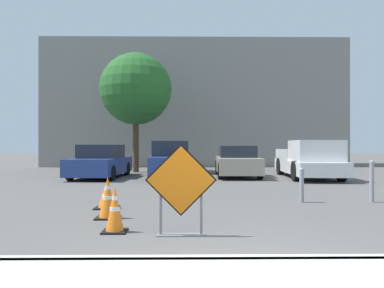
# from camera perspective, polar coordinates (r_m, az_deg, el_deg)

# --- Properties ---
(ground_plane) EXTENTS (96.00, 96.00, 0.00)m
(ground_plane) POSITION_cam_1_polar(r_m,az_deg,el_deg) (14.43, 1.66, -5.84)
(ground_plane) COLOR #565451
(curb_lip) EXTENTS (29.58, 0.20, 0.14)m
(curb_lip) POSITION_cam_1_polar(r_m,az_deg,el_deg) (4.60, 7.22, -17.53)
(curb_lip) COLOR beige
(curb_lip) RESTS_ON ground_plane
(road_closed_sign) EXTENTS (1.14, 0.20, 1.46)m
(road_closed_sign) POSITION_cam_1_polar(r_m,az_deg,el_deg) (5.94, -1.69, -6.60)
(road_closed_sign) COLOR black
(road_closed_sign) RESTS_ON ground_plane
(traffic_cone_nearest) EXTENTS (0.40, 0.40, 0.77)m
(traffic_cone_nearest) POSITION_cam_1_polar(r_m,az_deg,el_deg) (6.40, -11.68, -9.75)
(traffic_cone_nearest) COLOR black
(traffic_cone_nearest) RESTS_ON ground_plane
(traffic_cone_second) EXTENTS (0.45, 0.45, 0.82)m
(traffic_cone_second) POSITION_cam_1_polar(r_m,az_deg,el_deg) (7.59, -12.72, -8.03)
(traffic_cone_second) COLOR black
(traffic_cone_second) RESTS_ON ground_plane
(traffic_cone_third) EXTENTS (0.52, 0.52, 0.59)m
(traffic_cone_third) POSITION_cam_1_polar(r_m,az_deg,el_deg) (8.79, -12.85, -7.69)
(traffic_cone_third) COLOR black
(traffic_cone_third) RESTS_ON ground_plane
(parked_car_nearest) EXTENTS (2.15, 4.45, 1.44)m
(parked_car_nearest) POSITION_cam_1_polar(r_m,az_deg,el_deg) (16.92, -13.72, -2.74)
(parked_car_nearest) COLOR navy
(parked_car_nearest) RESTS_ON ground_plane
(parked_car_second) EXTENTS (2.01, 4.67, 1.60)m
(parked_car_second) POSITION_cam_1_polar(r_m,az_deg,el_deg) (16.60, -3.42, -2.55)
(parked_car_second) COLOR navy
(parked_car_second) RESTS_ON ground_plane
(parked_car_third) EXTENTS (1.96, 4.07, 1.39)m
(parked_car_third) POSITION_cam_1_polar(r_m,az_deg,el_deg) (16.94, 6.90, -2.76)
(parked_car_third) COLOR #A39984
(parked_car_third) RESTS_ON ground_plane
(pickup_truck) EXTENTS (2.24, 5.45, 1.62)m
(pickup_truck) POSITION_cam_1_polar(r_m,az_deg,el_deg) (16.78, 17.52, -2.51)
(pickup_truck) COLOR silver
(pickup_truck) RESTS_ON ground_plane
(bollard_nearest) EXTENTS (0.12, 0.12, 0.87)m
(bollard_nearest) POSITION_cam_1_polar(r_m,az_deg,el_deg) (9.81, 16.37, -5.86)
(bollard_nearest) COLOR gray
(bollard_nearest) RESTS_ON ground_plane
(bollard_second) EXTENTS (0.12, 0.12, 1.06)m
(bollard_second) POSITION_cam_1_polar(r_m,az_deg,el_deg) (10.46, 25.71, -4.95)
(bollard_second) COLOR gray
(bollard_second) RESTS_ON ground_plane
(building_facade_backdrop) EXTENTS (19.95, 5.00, 8.36)m
(building_facade_backdrop) POSITION_cam_1_polar(r_m,az_deg,el_deg) (26.52, 0.36, 5.83)
(building_facade_backdrop) COLOR gray
(building_facade_backdrop) RESTS_ON ground_plane
(street_tree_behind_lot) EXTENTS (3.77, 3.77, 6.26)m
(street_tree_behind_lot) POSITION_cam_1_polar(r_m,az_deg,el_deg) (20.08, -8.56, 8.25)
(street_tree_behind_lot) COLOR #513823
(street_tree_behind_lot) RESTS_ON ground_plane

